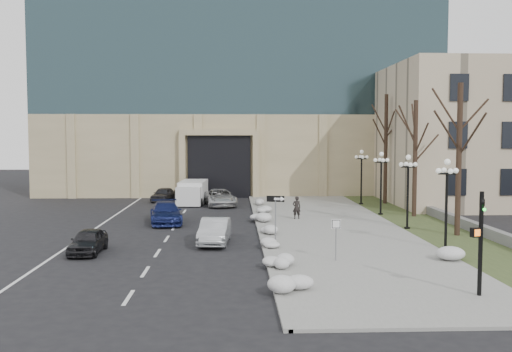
% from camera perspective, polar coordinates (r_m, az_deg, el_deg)
% --- Properties ---
extents(ground, '(160.00, 160.00, 0.00)m').
position_cam_1_polar(ground, '(23.58, 4.29, -10.53)').
color(ground, black).
rests_on(ground, ground).
extents(sidewalk, '(9.00, 40.00, 0.12)m').
position_cam_1_polar(sidewalk, '(37.64, 7.16, -4.98)').
color(sidewalk, gray).
rests_on(sidewalk, ground).
extents(curb, '(0.30, 40.00, 0.14)m').
position_cam_1_polar(curb, '(37.17, 0.28, -5.04)').
color(curb, gray).
rests_on(curb, ground).
extents(grass_strip, '(4.00, 40.00, 0.10)m').
position_cam_1_polar(grass_strip, '(39.23, 16.60, -4.76)').
color(grass_strip, '#364321').
rests_on(grass_strip, ground).
extents(stone_wall, '(0.50, 30.00, 0.70)m').
position_cam_1_polar(stone_wall, '(41.73, 18.33, -3.87)').
color(stone_wall, slate).
rests_on(stone_wall, ground).
extents(office_tower, '(40.00, 24.70, 36.00)m').
position_cam_1_polar(office_tower, '(67.45, -1.75, 14.75)').
color(office_tower, tan).
rests_on(office_tower, ground).
extents(classical_building, '(22.00, 18.12, 12.00)m').
position_cam_1_polar(classical_building, '(56.33, 23.72, 3.75)').
color(classical_building, '#C5B294').
rests_on(classical_building, ground).
extents(car_a, '(1.49, 3.64, 1.24)m').
position_cam_1_polar(car_a, '(30.19, -16.45, -6.26)').
color(car_a, black).
rests_on(car_a, ground).
extents(car_b, '(1.83, 4.40, 1.42)m').
position_cam_1_polar(car_b, '(31.54, -4.15, -5.51)').
color(car_b, '#B0B4B8').
rests_on(car_b, ground).
extents(car_c, '(2.80, 5.28, 1.46)m').
position_cam_1_polar(car_c, '(39.16, -9.01, -3.66)').
color(car_c, navy).
rests_on(car_c, ground).
extents(car_d, '(3.13, 5.41, 1.42)m').
position_cam_1_polar(car_d, '(48.53, -3.61, -2.16)').
color(car_d, silver).
rests_on(car_d, ground).
extents(car_e, '(2.24, 3.99, 1.28)m').
position_cam_1_polar(car_e, '(52.41, -9.25, -1.83)').
color(car_e, '#313136').
rests_on(car_e, ground).
extents(pedestrian, '(0.61, 0.43, 1.59)m').
position_cam_1_polar(pedestrian, '(40.07, 4.08, -3.17)').
color(pedestrian, black).
rests_on(pedestrian, sidewalk).
extents(box_truck, '(2.48, 6.25, 1.95)m').
position_cam_1_polar(box_truck, '(50.51, -6.37, -1.67)').
color(box_truck, silver).
rests_on(box_truck, ground).
extents(one_way_sign, '(1.01, 0.40, 2.71)m').
position_cam_1_polar(one_way_sign, '(30.67, 2.27, -2.88)').
color(one_way_sign, slate).
rests_on(one_way_sign, ground).
extents(keep_sign, '(0.44, 0.06, 2.07)m').
position_cam_1_polar(keep_sign, '(26.84, 8.00, -5.46)').
color(keep_sign, slate).
rests_on(keep_sign, ground).
extents(traffic_signal, '(0.67, 0.89, 3.93)m').
position_cam_1_polar(traffic_signal, '(22.31, 21.47, -6.51)').
color(traffic_signal, black).
rests_on(traffic_signal, ground).
extents(snow_clump_a, '(1.10, 1.60, 0.36)m').
position_cam_1_polar(snow_clump_a, '(21.84, 3.41, -10.90)').
color(snow_clump_a, silver).
rests_on(snow_clump_a, sidewalk).
extents(snow_clump_b, '(1.10, 1.60, 0.36)m').
position_cam_1_polar(snow_clump_b, '(25.56, 2.41, -8.69)').
color(snow_clump_b, silver).
rests_on(snow_clump_b, sidewalk).
extents(snow_clump_c, '(1.10, 1.60, 0.36)m').
position_cam_1_polar(snow_clump_c, '(30.19, 1.75, -6.72)').
color(snow_clump_c, silver).
rests_on(snow_clump_c, sidewalk).
extents(snow_clump_d, '(1.10, 1.60, 0.36)m').
position_cam_1_polar(snow_clump_d, '(34.31, 0.87, -5.42)').
color(snow_clump_d, silver).
rests_on(snow_clump_d, sidewalk).
extents(snow_clump_e, '(1.10, 1.60, 0.36)m').
position_cam_1_polar(snow_clump_e, '(39.14, 0.38, -4.25)').
color(snow_clump_e, silver).
rests_on(snow_clump_e, sidewalk).
extents(snow_clump_f, '(1.10, 1.60, 0.36)m').
position_cam_1_polar(snow_clump_f, '(43.12, 0.79, -3.48)').
color(snow_clump_f, silver).
rests_on(snow_clump_f, sidewalk).
extents(snow_clump_g, '(1.10, 1.60, 0.36)m').
position_cam_1_polar(snow_clump_g, '(48.12, 0.09, -2.70)').
color(snow_clump_g, silver).
rests_on(snow_clump_g, sidewalk).
extents(snow_clump_h, '(1.10, 1.60, 0.36)m').
position_cam_1_polar(snow_clump_h, '(28.79, 19.08, -7.47)').
color(snow_clump_h, silver).
rests_on(snow_clump_h, sidewalk).
extents(lamppost_a, '(1.18, 1.18, 4.76)m').
position_cam_1_polar(lamppost_a, '(30.82, 18.53, -1.49)').
color(lamppost_a, black).
rests_on(lamppost_a, ground).
extents(lamppost_b, '(1.18, 1.18, 4.76)m').
position_cam_1_polar(lamppost_b, '(36.95, 14.95, -0.54)').
color(lamppost_b, black).
rests_on(lamppost_b, ground).
extents(lamppost_c, '(1.18, 1.18, 4.76)m').
position_cam_1_polar(lamppost_c, '(43.18, 12.40, 0.14)').
color(lamppost_c, black).
rests_on(lamppost_c, ground).
extents(lamppost_d, '(1.18, 1.18, 4.76)m').
position_cam_1_polar(lamppost_d, '(49.48, 10.50, 0.64)').
color(lamppost_d, black).
rests_on(lamppost_d, ground).
extents(tree_near, '(3.20, 3.20, 9.00)m').
position_cam_1_polar(tree_near, '(35.22, 19.67, 3.63)').
color(tree_near, black).
rests_on(tree_near, ground).
extents(tree_mid, '(3.20, 3.20, 8.50)m').
position_cam_1_polar(tree_mid, '(42.75, 15.65, 3.30)').
color(tree_mid, black).
rests_on(tree_mid, ground).
extents(tree_far, '(3.20, 3.20, 9.50)m').
position_cam_1_polar(tree_far, '(50.42, 12.86, 4.17)').
color(tree_far, black).
rests_on(tree_far, ground).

